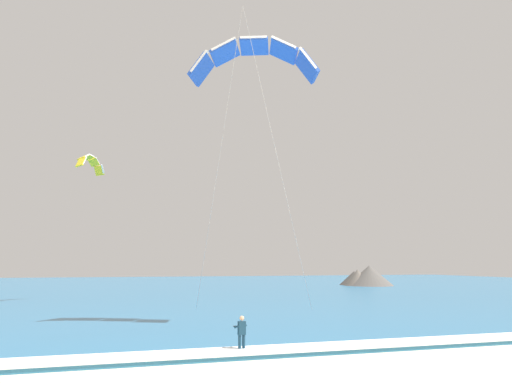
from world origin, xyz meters
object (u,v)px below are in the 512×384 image
(kite_distant, at_px, (90,162))
(kitesurfer, at_px, (242,332))
(surfboard, at_px, (242,353))
(kite_primary, at_px, (254,57))

(kite_distant, bearing_deg, kitesurfer, -71.46)
(surfboard, relative_size, kite_distant, 0.30)
(surfboard, xyz_separation_m, kite_distant, (-9.61, 28.64, 14.71))
(kite_distant, bearing_deg, surfboard, -71.46)
(surfboard, relative_size, kite_primary, 0.08)
(surfboard, relative_size, kitesurfer, 0.86)
(surfboard, xyz_separation_m, kitesurfer, (-0.00, 0.02, 0.91))
(kite_primary, distance_m, kite_distant, 24.57)
(surfboard, bearing_deg, kitesurfer, 98.99)
(surfboard, xyz_separation_m, kite_primary, (2.69, 7.68, 18.36))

